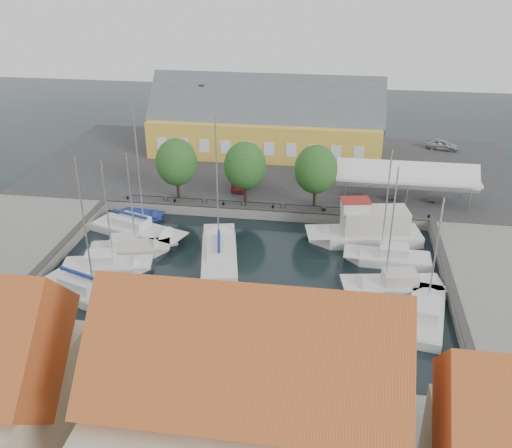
{
  "coord_description": "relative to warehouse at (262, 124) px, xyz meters",
  "views": [
    {
      "loc": [
        6.94,
        -40.41,
        24.48
      ],
      "look_at": [
        0.0,
        6.0,
        1.5
      ],
      "focal_mm": 40.0,
      "sensor_mm": 36.0,
      "label": 1
    }
  ],
  "objects": [
    {
      "name": "east_boat_c",
      "position": [
        16.64,
        -33.34,
        -4.17
      ],
      "size": [
        3.72,
        7.98,
        9.99
      ],
      "color": "silver",
      "rests_on": "ground"
    },
    {
      "name": "west_boat_c",
      "position": [
        -9.03,
        -29.94,
        -4.17
      ],
      "size": [
        7.75,
        3.81,
        10.25
      ],
      "color": "silver",
      "rests_on": "ground"
    },
    {
      "name": "west_boat_b",
      "position": [
        -8.18,
        -26.77,
        -4.17
      ],
      "size": [
        7.34,
        4.17,
        9.81
      ],
      "color": "beige",
      "rests_on": "ground"
    },
    {
      "name": "center_sailboat",
      "position": [
        0.05,
        -26.77,
        -4.06
      ],
      "size": [
        4.82,
        10.06,
        13.28
      ],
      "color": "silver",
      "rests_on": "ground"
    },
    {
      "name": "west_boat_d",
      "position": [
        -8.95,
        -33.97,
        -4.16
      ],
      "size": [
        9.41,
        5.75,
        12.13
      ],
      "color": "silver",
      "rests_on": "ground"
    },
    {
      "name": "launch_nw",
      "position": [
        -9.37,
        -19.45,
        -4.34
      ],
      "size": [
        4.45,
        2.18,
        0.88
      ],
      "color": "navy",
      "rests_on": "ground"
    },
    {
      "name": "car_silver",
      "position": [
        22.73,
        3.61,
        -2.75
      ],
      "size": [
        4.24,
        2.58,
        1.35
      ],
      "primitive_type": "imported",
      "rotation": [
        0.0,
        0.0,
        1.3
      ],
      "color": "#A0A4A7",
      "rests_on": "north_quay"
    },
    {
      "name": "townhouses",
      "position": [
        4.52,
        -51.6,
        1.4
      ],
      "size": [
        36.3,
        8.5,
        12.0
      ],
      "color": "#C6B598",
      "rests_on": "south_bank"
    },
    {
      "name": "car_red",
      "position": [
        -0.47,
        -12.61,
        -2.67
      ],
      "size": [
        1.8,
        4.68,
        1.52
      ],
      "primitive_type": "imported",
      "rotation": [
        0.0,
        0.0,
        0.04
      ],
      "color": "#51121B",
      "rests_on": "north_quay"
    },
    {
      "name": "launch_sw",
      "position": [
        -11.27,
        -39.81,
        -4.34
      ],
      "size": [
        4.47,
        2.46,
        0.98
      ],
      "color": "silver",
      "rests_on": "ground"
    },
    {
      "name": "east_boat_a",
      "position": [
        14.57,
        -25.03,
        -4.17
      ],
      "size": [
        7.55,
        2.78,
        10.65
      ],
      "color": "silver",
      "rests_on": "ground"
    },
    {
      "name": "ground",
      "position": [
        2.6,
        -28.36,
        -4.43
      ],
      "size": [
        140.0,
        140.0,
        0.0
      ],
      "primitive_type": "plane",
      "color": "black",
      "rests_on": "ground"
    },
    {
      "name": "warehouse",
      "position": [
        0.0,
        0.0,
        0.0
      ],
      "size": [
        28.56,
        14.0,
        9.55
      ],
      "color": "gold",
      "rests_on": "north_quay"
    },
    {
      "name": "tent_canopy",
      "position": [
        16.6,
        -13.86,
        -0.74
      ],
      "size": [
        14.0,
        4.0,
        2.83
      ],
      "color": "silver",
      "rests_on": "north_quay"
    },
    {
      "name": "trawler",
      "position": [
        12.82,
        -21.41,
        -3.41
      ],
      "size": [
        10.85,
        4.96,
        5.0
      ],
      "color": "silver",
      "rests_on": "ground"
    },
    {
      "name": "quay_edge_fittings",
      "position": [
        2.62,
        -23.61,
        -3.37
      ],
      "size": [
        56.0,
        24.72,
        0.4
      ],
      "color": "#383533",
      "rests_on": "north_quay"
    },
    {
      "name": "east_boat_b",
      "position": [
        14.72,
        -29.51,
        -4.17
      ],
      "size": [
        8.28,
        3.95,
        10.96
      ],
      "color": "silver",
      "rests_on": "ground"
    },
    {
      "name": "west_boat_a",
      "position": [
        -8.69,
        -23.12,
        -4.16
      ],
      "size": [
        9.99,
        5.83,
        12.74
      ],
      "color": "silver",
      "rests_on": "ground"
    },
    {
      "name": "north_quay",
      "position": [
        2.6,
        -5.36,
        -3.93
      ],
      "size": [
        56.0,
        26.0,
        1.0
      ],
      "primitive_type": "cube",
      "color": "#2D2D30",
      "rests_on": "ground"
    },
    {
      "name": "quay_trees",
      "position": [
        0.6,
        -16.36,
        0.45
      ],
      "size": [
        18.2,
        4.2,
        6.3
      ],
      "color": "black",
      "rests_on": "north_quay"
    }
  ]
}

